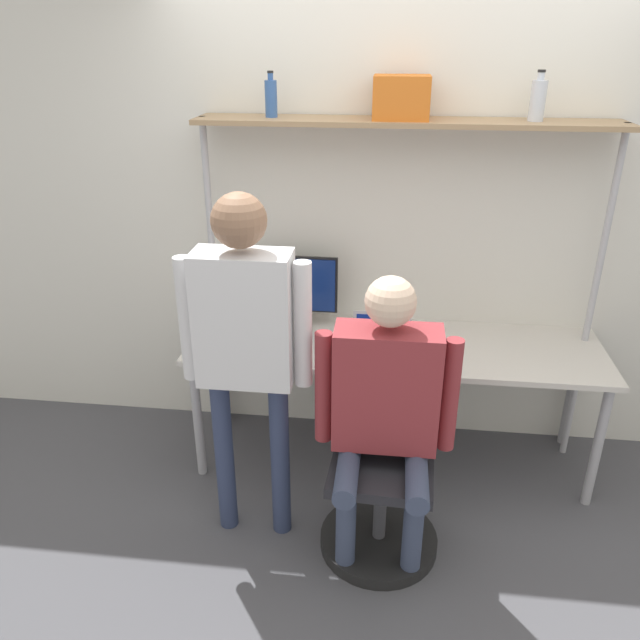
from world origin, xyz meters
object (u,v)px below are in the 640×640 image
monitor (291,289)px  person_seated (386,401)px  laptop (381,345)px  bottle_blue (271,98)px  storage_box (401,97)px  person_standing (245,332)px  cell_phone (428,357)px  bottle_clear (538,100)px  office_chair (381,491)px

monitor → person_seated: bearing=-57.6°
laptop → person_seated: size_ratio=0.22×
laptop → person_seated: (0.04, -0.57, 0.02)m
bottle_blue → storage_box: bottle_blue is taller
person_standing → bottle_blue: bearing=91.1°
laptop → cell_phone: 0.25m
person_standing → cell_phone: bearing=31.6°
cell_phone → person_standing: 1.02m
person_standing → monitor: bearing=85.4°
bottle_clear → storage_box: 0.63m
laptop → person_standing: bearing=-139.0°
laptop → person_standing: (-0.58, -0.50, 0.28)m
office_chair → bottle_clear: size_ratio=4.13×
office_chair → person_standing: person_standing is taller
office_chair → monitor: bearing=123.9°
office_chair → storage_box: 1.87m
person_seated → storage_box: size_ratio=5.12×
laptop → person_seated: 0.57m
laptop → cell_phone: (0.24, 0.00, -0.06)m
person_standing → person_seated: bearing=-5.8°
monitor → cell_phone: (0.76, -0.30, -0.22)m
laptop → cell_phone: laptop is taller
cell_phone → bottle_blue: 1.51m
person_standing → bottle_clear: bottle_clear is taller
person_seated → bottle_clear: bearing=54.1°
cell_phone → person_standing: person_standing is taller
cell_phone → bottle_blue: bottle_blue is taller
laptop → person_standing: size_ratio=0.18×
bottle_clear → cell_phone: bearing=-144.2°
monitor → laptop: size_ratio=1.74×
storage_box → bottle_clear: bearing=-0.0°
office_chair → storage_box: size_ratio=3.51×
office_chair → person_standing: bearing=178.4°
monitor → office_chair: size_ratio=0.55×
person_seated → person_standing: bearing=174.2°
monitor → cell_phone: size_ratio=3.46×
office_chair → cell_phone: bearing=68.7°
cell_phone → person_standing: bearing=-148.4°
bottle_clear → person_standing: bearing=-146.9°
person_standing → bottle_blue: size_ratio=7.83×
cell_phone → office_chair: office_chair is taller
office_chair → person_seated: person_seated is taller
person_seated → bottle_blue: bearing=125.7°
cell_phone → bottle_clear: size_ratio=0.66×
laptop → office_chair: size_ratio=0.32×
bottle_clear → person_seated: bearing=-125.9°
person_seated → storage_box: 1.45m
laptop → storage_box: storage_box is taller
cell_phone → bottle_clear: 1.33m
bottle_blue → bottle_clear: 1.27m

